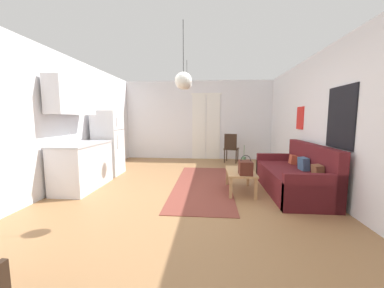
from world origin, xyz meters
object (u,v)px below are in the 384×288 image
at_px(coffee_table, 240,174).
at_px(pendant_lamp_near, 183,81).
at_px(pendant_lamp_far, 187,84).
at_px(couch, 296,177).
at_px(accent_chair, 231,147).
at_px(handbag, 245,168).
at_px(refrigerator, 108,143).
at_px(bamboo_vase, 244,163).

height_order(coffee_table, pendant_lamp_near, pendant_lamp_near).
bearing_deg(coffee_table, pendant_lamp_far, 144.05).
height_order(couch, accent_chair, couch).
relative_size(accent_chair, pendant_lamp_near, 1.04).
relative_size(handbag, pendant_lamp_far, 0.55).
height_order(coffee_table, refrigerator, refrigerator).
xyz_separation_m(bamboo_vase, refrigerator, (-3.11, 1.00, 0.25)).
distance_m(couch, refrigerator, 4.22).
relative_size(couch, bamboo_vase, 4.09).
relative_size(couch, handbag, 5.66).
bearing_deg(coffee_table, refrigerator, 160.55).
xyz_separation_m(accent_chair, pendant_lamp_near, (-1.00, -3.94, 1.36)).
bearing_deg(couch, refrigerator, 165.60).
bearing_deg(couch, accent_chair, 108.85).
xyz_separation_m(handbag, refrigerator, (-3.09, 1.35, 0.25)).
relative_size(bamboo_vase, refrigerator, 0.30).
xyz_separation_m(coffee_table, bamboo_vase, (0.07, 0.08, 0.18)).
relative_size(coffee_table, accent_chair, 0.96).
relative_size(pendant_lamp_near, pendant_lamp_far, 1.40).
bearing_deg(coffee_table, accent_chair, 88.42).
bearing_deg(refrigerator, handbag, -23.67).
bearing_deg(bamboo_vase, pendant_lamp_far, 148.33).
relative_size(coffee_table, pendant_lamp_near, 1.00).
xyz_separation_m(coffee_table, handbag, (0.05, -0.28, 0.18)).
distance_m(coffee_table, refrigerator, 3.25).
xyz_separation_m(pendant_lamp_near, pendant_lamp_far, (-0.16, 1.95, 0.24)).
bearing_deg(pendant_lamp_near, refrigerator, 133.44).
height_order(bamboo_vase, handbag, bamboo_vase).
distance_m(bamboo_vase, accent_chair, 2.70).
bearing_deg(pendant_lamp_near, bamboo_vase, 51.37).
bearing_deg(refrigerator, couch, -14.40).
bearing_deg(refrigerator, coffee_table, -19.45).
bearing_deg(accent_chair, bamboo_vase, 105.51).
relative_size(coffee_table, bamboo_vase, 1.84).
distance_m(accent_chair, pendant_lamp_far, 2.81).
xyz_separation_m(refrigerator, accent_chair, (3.12, 1.70, -0.28)).
distance_m(refrigerator, accent_chair, 3.56).
xyz_separation_m(bamboo_vase, accent_chair, (0.01, 2.70, -0.04)).
distance_m(couch, pendant_lamp_far, 2.87).
bearing_deg(bamboo_vase, refrigerator, 162.19).
bearing_deg(pendant_lamp_far, accent_chair, 59.79).
relative_size(handbag, pendant_lamp_near, 0.39).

